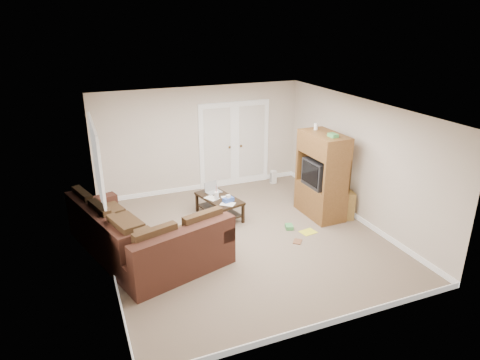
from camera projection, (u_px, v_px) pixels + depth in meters
name	position (u px, v px, depth m)	size (l,w,h in m)	color
floor	(245.00, 238.00, 8.21)	(5.50, 5.50, 0.00)	gray
ceiling	(246.00, 109.00, 7.32)	(5.00, 5.50, 0.02)	white
wall_left	(102.00, 197.00, 6.89)	(0.02, 5.50, 2.50)	beige
wall_right	(359.00, 161.00, 8.64)	(0.02, 5.50, 2.50)	beige
wall_back	(201.00, 139.00, 10.15)	(5.00, 0.02, 2.50)	beige
wall_front	(329.00, 248.00, 5.38)	(5.00, 0.02, 2.50)	beige
baseboards	(245.00, 236.00, 8.20)	(5.00, 5.50, 0.10)	white
french_doors	(235.00, 145.00, 10.49)	(1.80, 0.05, 2.13)	white
window_left	(97.00, 161.00, 7.66)	(0.05, 1.92, 1.42)	white
sectional_sofa	(141.00, 241.00, 7.39)	(2.65, 2.99, 0.88)	#45241A
coffee_table	(219.00, 206.00, 9.00)	(0.82, 1.21, 0.76)	black
tv_armoire	(322.00, 175.00, 8.87)	(0.64, 1.13, 1.92)	brown
side_cabinet	(340.00, 202.00, 8.94)	(0.53, 0.53, 0.97)	olive
space_heater	(273.00, 177.00, 10.85)	(0.13, 0.11, 0.34)	white
floor_magazine	(308.00, 232.00, 8.43)	(0.30, 0.24, 0.01)	yellow
floor_greenbox	(289.00, 227.00, 8.56)	(0.15, 0.19, 0.08)	#469A4E
floor_book	(294.00, 241.00, 8.09)	(0.15, 0.21, 0.02)	brown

